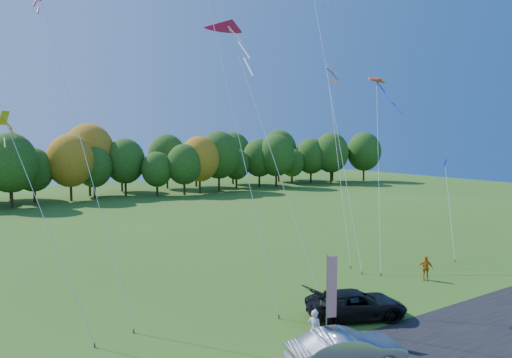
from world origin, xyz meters
TOP-DOWN VIEW (x-y plane):
  - ground at (0.00, 0.00)m, footprint 160.00×160.00m
  - tree_line at (0.00, 55.00)m, footprint 116.00×12.00m
  - black_suv at (2.65, 0.58)m, footprint 5.72×4.31m
  - silver_sedan at (-1.85, -3.31)m, footprint 5.16×3.09m
  - person_tailgate_a at (-1.67, -1.13)m, footprint 0.64×0.78m
  - person_tailgate_b at (0.63, 0.65)m, footprint 0.73×0.91m
  - person_east at (11.31, 2.90)m, footprint 0.85×0.99m
  - feather_flag at (-0.03, -0.35)m, footprint 0.49×0.24m
  - kite_delta_blue at (-1.87, 7.21)m, footprint 3.61×9.75m
  - kite_parafoil_orange at (11.41, 12.14)m, footprint 6.84×12.51m
  - kite_delta_red at (1.40, 7.26)m, footprint 2.88×10.30m
  - kite_parafoil_rainbow at (12.47, 8.16)m, footprint 7.03×6.46m
  - kite_diamond_yellow at (-10.96, 7.64)m, footprint 3.12×6.72m
  - kite_diamond_white at (11.24, 11.26)m, footprint 4.59×7.81m
  - kite_diamond_pink at (-8.76, 9.02)m, footprint 2.84×8.37m
  - kite_diamond_blue_low at (18.43, 6.17)m, footprint 3.39×3.69m

SIDE VIEW (x-z plane):
  - ground at x=0.00m, z-range 0.00..0.00m
  - tree_line at x=0.00m, z-range -5.00..5.00m
  - black_suv at x=2.65m, z-range 0.00..1.44m
  - person_east at x=11.31m, z-range 0.00..1.60m
  - silver_sedan at x=-1.85m, z-range 0.00..1.61m
  - person_tailgate_b at x=0.63m, z-range 0.00..1.83m
  - person_tailgate_a at x=-1.67m, z-range 0.00..1.83m
  - feather_flag at x=-0.03m, z-range 0.44..4.38m
  - kite_diamond_blue_low at x=18.43m, z-range -0.19..7.57m
  - kite_diamond_yellow at x=-10.96m, z-range -0.23..10.85m
  - kite_parafoil_rainbow at x=12.47m, z-range -0.11..14.31m
  - kite_diamond_white at x=11.24m, z-range -0.26..15.67m
  - kite_diamond_pink at x=-8.76m, z-range -0.26..17.85m
  - kite_delta_red at x=1.40m, z-range 0.91..19.10m
  - kite_parafoil_orange at x=11.41m, z-range -0.18..24.11m
  - kite_delta_blue at x=-1.87m, z-range -0.11..30.36m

